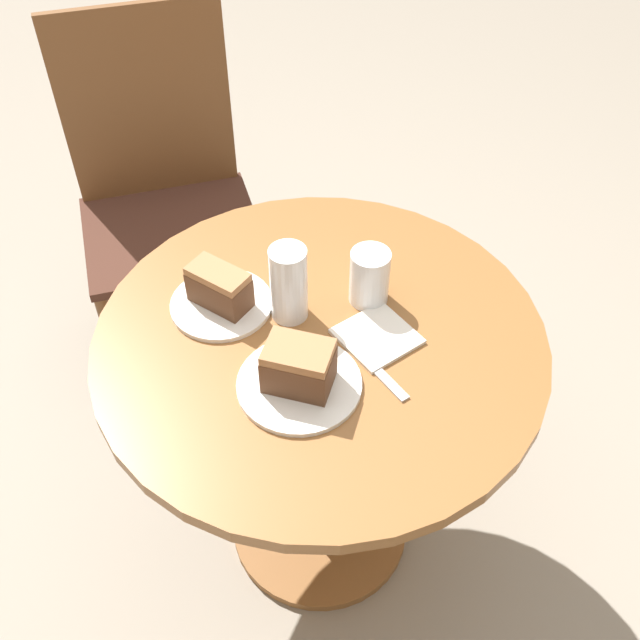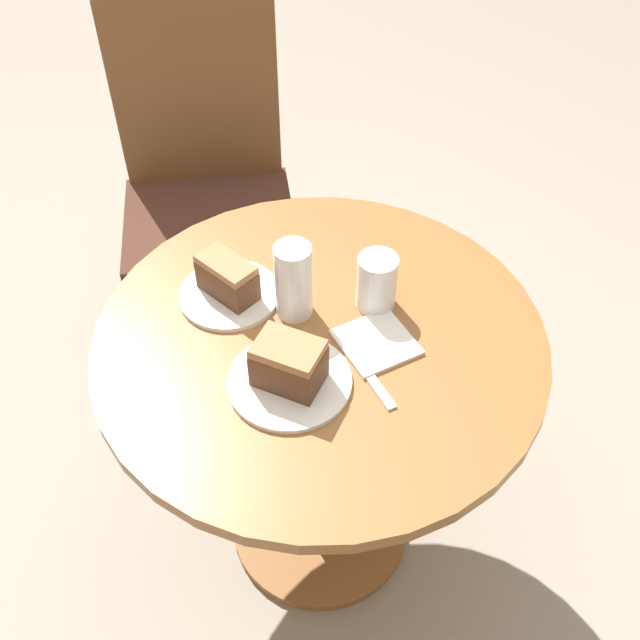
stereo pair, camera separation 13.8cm
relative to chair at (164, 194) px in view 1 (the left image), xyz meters
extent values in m
plane|color=gray|center=(0.06, -0.84, -0.52)|extent=(8.00, 8.00, 0.00)
cylinder|color=brown|center=(0.06, -0.84, -0.51)|extent=(0.44, 0.44, 0.03)
cylinder|color=brown|center=(0.06, -0.84, -0.16)|extent=(0.08, 0.08, 0.68)
cylinder|color=brown|center=(0.06, -0.84, 0.20)|extent=(0.86, 0.86, 0.03)
cylinder|color=brown|center=(-0.26, -0.22, -0.30)|extent=(0.04, 0.04, 0.44)
cylinder|color=brown|center=(0.16, -0.30, -0.30)|extent=(0.04, 0.04, 0.44)
cylinder|color=brown|center=(-0.19, 0.14, -0.30)|extent=(0.04, 0.04, 0.44)
cylinder|color=brown|center=(0.23, 0.07, -0.30)|extent=(0.04, 0.04, 0.44)
cube|color=#47281E|center=(-0.01, -0.08, -0.07)|extent=(0.54, 0.50, 0.03)
cube|color=brown|center=(0.02, 0.12, 0.21)|extent=(0.45, 0.10, 0.54)
cylinder|color=silver|center=(-0.03, -0.94, 0.22)|extent=(0.22, 0.22, 0.01)
cylinder|color=silver|center=(-0.08, -0.69, 0.22)|extent=(0.20, 0.20, 0.01)
cube|color=brown|center=(-0.03, -0.94, 0.26)|extent=(0.14, 0.14, 0.07)
cube|color=#9E6B42|center=(-0.03, -0.94, 0.30)|extent=(0.14, 0.14, 0.02)
cube|color=brown|center=(-0.08, -0.69, 0.26)|extent=(0.11, 0.13, 0.07)
cube|color=#9E6B42|center=(-0.08, -0.69, 0.30)|extent=(0.11, 0.13, 0.02)
cylinder|color=beige|center=(0.19, -0.80, 0.26)|extent=(0.07, 0.07, 0.09)
cylinder|color=white|center=(0.19, -0.80, 0.27)|extent=(0.08, 0.08, 0.12)
cylinder|color=silver|center=(0.03, -0.77, 0.27)|extent=(0.06, 0.06, 0.10)
cylinder|color=white|center=(0.03, -0.77, 0.29)|extent=(0.07, 0.07, 0.16)
cube|color=silver|center=(0.15, -0.90, 0.22)|extent=(0.15, 0.15, 0.01)
cube|color=silver|center=(0.11, -0.96, 0.22)|extent=(0.05, 0.19, 0.00)
camera|label=1|loc=(-0.37, -1.70, 1.25)|focal=42.00mm
camera|label=2|loc=(-0.24, -1.75, 1.25)|focal=42.00mm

